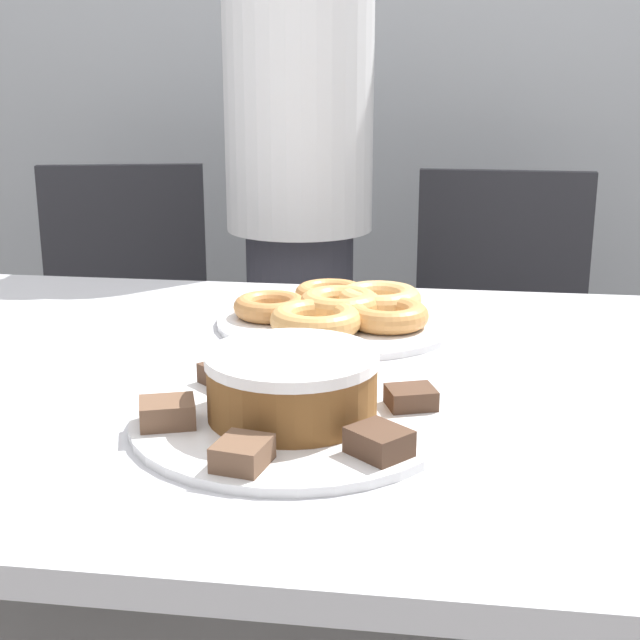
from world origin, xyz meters
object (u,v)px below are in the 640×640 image
at_px(person_standing, 299,193).
at_px(office_chair_right, 498,387).
at_px(plate_donuts, 340,320).
at_px(office_chair_left, 124,370).
at_px(frosted_cake, 292,384).
at_px(plate_cake, 292,420).

xyz_separation_m(person_standing, office_chair_right, (0.43, 0.11, -0.45)).
distance_m(person_standing, plate_donuts, 0.60).
xyz_separation_m(office_chair_left, frosted_cake, (0.60, -1.07, 0.38)).
height_order(person_standing, plate_cake, person_standing).
relative_size(office_chair_left, office_chair_right, 1.00).
bearing_deg(frosted_cake, plate_donuts, 89.35).
height_order(office_chair_left, office_chair_right, same).
relative_size(plate_cake, frosted_cake, 1.87).
relative_size(office_chair_left, frosted_cake, 4.98).
xyz_separation_m(office_chair_left, plate_cake, (0.60, -1.07, 0.34)).
bearing_deg(frosted_cake, office_chair_right, 75.06).
distance_m(person_standing, office_chair_right, 0.63).
bearing_deg(person_standing, plate_cake, -81.16).
bearing_deg(plate_cake, office_chair_right, 75.06).
distance_m(office_chair_right, plate_cake, 1.16).
distance_m(person_standing, office_chair_left, 0.64).
bearing_deg(plate_cake, office_chair_left, 119.14).
height_order(person_standing, plate_donuts, person_standing).
relative_size(office_chair_right, plate_cake, 2.66).
xyz_separation_m(plate_cake, frosted_cake, (0.00, 0.00, 0.04)).
bearing_deg(frosted_cake, person_standing, 98.84).
xyz_separation_m(person_standing, frosted_cake, (0.15, -0.96, -0.07)).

